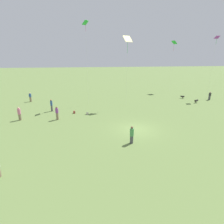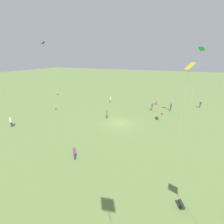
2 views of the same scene
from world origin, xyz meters
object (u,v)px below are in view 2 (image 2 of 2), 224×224
object	(u,v)px
person_2	(152,107)
picnic_bag_1	(56,109)
person_3	(75,153)
dog_0	(182,205)
person_7	(201,104)
kite_6	(201,53)
person_1	(107,114)
picnic_bag_2	(157,117)
kite_7	(190,68)
kite_8	(44,47)
person_5	(157,102)
person_9	(11,122)
picnic_bag_0	(162,114)
person_10	(111,100)
person_6	(171,107)

from	to	relation	value
person_2	picnic_bag_1	distance (m)	22.68
person_3	dog_0	world-z (taller)	person_3
person_7	kite_6	world-z (taller)	kite_6
person_1	picnic_bag_2	world-z (taller)	person_1
kite_7	kite_8	size ratio (longest dim) A/B	0.73
person_5	person_9	distance (m)	32.24
person_1	picnic_bag_0	xyz separation A→B (m)	(-10.24, -6.11, -0.69)
kite_7	person_5	bearing A→B (deg)	-140.32
person_7	kite_8	bearing A→B (deg)	-1.80
person_10	kite_8	distance (m)	20.54
person_1	person_3	distance (m)	13.42
person_3	person_7	xyz separation A→B (m)	(-17.06, -27.90, -0.03)
dog_0	picnic_bag_2	bearing A→B (deg)	-102.57
kite_8	picnic_bag_2	xyz separation A→B (m)	(-27.49, -0.02, -13.82)
person_3	person_10	size ratio (longest dim) A/B	1.03
person_9	picnic_bag_1	size ratio (longest dim) A/B	5.43
person_2	kite_8	size ratio (longest dim) A/B	0.12
person_5	person_7	world-z (taller)	person_5
kite_6	kite_7	xyz separation A→B (m)	(1.78, 6.31, -2.05)
person_5	picnic_bag_1	world-z (taller)	person_5
person_5	person_1	bearing A→B (deg)	102.57
kite_8	picnic_bag_1	bearing A→B (deg)	13.86
person_1	person_6	size ratio (longest dim) A/B	0.94
person_9	picnic_bag_1	xyz separation A→B (m)	(-0.87, -10.26, -0.77)
person_1	kite_6	xyz separation A→B (m)	(-15.09, -3.89, 11.53)
person_3	kite_7	size ratio (longest dim) A/B	0.16
person_3	person_10	xyz separation A→B (m)	(5.03, -23.82, -0.03)
person_10	picnic_bag_0	xyz separation A→B (m)	(-13.78, 4.37, -0.66)
person_9	picnic_bag_0	bearing A→B (deg)	-67.69
person_1	person_7	distance (m)	23.57
person_7	picnic_bag_1	bearing A→B (deg)	6.23
person_5	person_6	bearing A→B (deg)	-179.52
kite_8	person_3	bearing A→B (deg)	11.55
person_2	picnic_bag_2	distance (m)	4.35
person_7	kite_6	bearing A→B (deg)	54.40
person_6	kite_8	distance (m)	33.02
person_9	kite_6	bearing A→B (deg)	-75.66
kite_6	picnic_bag_0	bearing A→B (deg)	59.71
person_6	kite_8	size ratio (longest dim) A/B	0.12
dog_0	person_3	bearing A→B (deg)	-34.02
kite_7	person_6	bearing A→B (deg)	-151.14
person_3	person_5	world-z (taller)	person_5
person_6	person_7	distance (m)	8.35
kite_7	person_1	bearing A→B (deg)	-78.36
kite_7	picnic_bag_1	bearing A→B (deg)	-74.03
person_2	person_9	world-z (taller)	person_9
picnic_bag_0	kite_7	bearing A→B (deg)	109.77
kite_6	person_5	bearing A→B (deg)	30.63
picnic_bag_0	picnic_bag_2	xyz separation A→B (m)	(0.77, 1.92, -0.04)
person_2	kite_6	distance (m)	14.25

